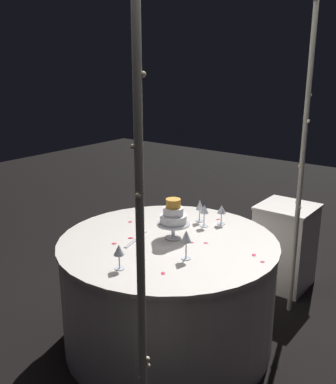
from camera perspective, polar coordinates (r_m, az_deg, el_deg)
The scene contains 21 objects.
ground_plane at distance 3.27m, azimuth 0.00°, elevation -18.45°, with size 12.00×12.00×0.00m, color black.
decorative_arch at distance 2.43m, azimuth 10.03°, elevation 6.24°, with size 1.81×0.06×2.28m.
main_table at distance 3.07m, azimuth 0.00°, elevation -12.71°, with size 1.45×1.45×0.75m.
side_table at distance 3.92m, azimuth 14.88°, elevation -6.74°, with size 0.45×0.45×0.72m.
tiered_cake at distance 2.88m, azimuth 0.68°, elevation -3.16°, with size 0.22×0.22×0.27m.
wine_glass_0 at distance 3.11m, azimuth 4.73°, elevation -2.38°, with size 0.06×0.06×0.16m.
wine_glass_1 at distance 2.50m, azimuth -6.37°, elevation -7.61°, with size 0.06×0.06×0.15m.
wine_glass_2 at distance 3.21m, azimuth 4.13°, elevation -1.81°, with size 0.06×0.06×0.16m.
wine_glass_3 at distance 3.17m, azimuth 6.96°, elevation -2.34°, with size 0.06×0.06×0.14m.
wine_glass_4 at distance 2.60m, azimuth 2.38°, elevation -5.90°, with size 0.06×0.06×0.18m.
cake_knife at distance 2.94m, azimuth -4.00°, elevation -5.97°, with size 0.29×0.10×0.01m.
rose_petal_0 at distance 2.87m, azimuth -6.99°, elevation -6.63°, with size 0.03×0.02×0.00m, color #E02D47.
rose_petal_1 at distance 3.23m, azimuth -4.92°, elevation -3.86°, with size 0.04×0.02×0.00m, color #E02D47.
rose_petal_2 at distance 2.66m, azimuth 12.15°, elevation -8.83°, with size 0.03×0.02×0.00m, color #E02D47.
rose_petal_3 at distance 3.29m, azimuth 6.52°, elevation -3.53°, with size 0.03×0.02×0.00m, color #E02D47.
rose_petal_4 at distance 3.41m, azimuth 4.53°, elevation -2.73°, with size 0.03×0.02×0.00m, color #E02D47.
rose_petal_5 at distance 2.95m, azimuth -4.86°, elevation -5.95°, with size 0.04×0.03×0.00m, color #E02D47.
rose_petal_6 at distance 2.74m, azimuth 11.07°, elevation -8.00°, with size 0.04×0.02×0.00m, color #E02D47.
rose_petal_7 at distance 2.48m, azimuth -0.64°, elevation -10.47°, with size 0.03×0.02×0.00m, color #E02D47.
rose_petal_8 at distance 2.87m, azimuth 4.91°, elevation -6.58°, with size 0.03×0.02×0.00m, color #E02D47.
rose_petal_9 at distance 2.87m, azimuth 3.07°, elevation -6.54°, with size 0.03×0.02×0.00m, color #E02D47.
Camera 1 is at (2.13, 1.63, 1.88)m, focal length 41.16 mm.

